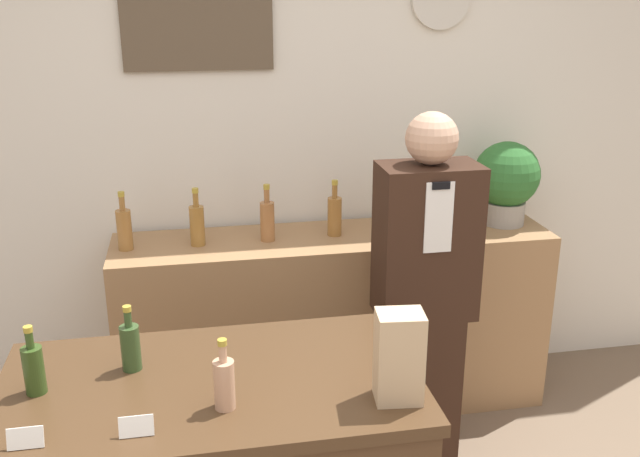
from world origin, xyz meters
The scene contains 16 objects.
back_wall centered at (0.00, 2.00, 1.36)m, with size 5.20×0.09×2.70m.
back_shelf centered at (0.22, 1.71, 0.45)m, with size 2.07×0.47×0.90m.
shopkeeper centered at (0.49, 1.17, 0.78)m, with size 0.40×0.25×1.57m.
potted_plant centered at (1.08, 1.73, 1.13)m, with size 0.32×0.32×0.41m.
paper_bag centered at (0.11, 0.30, 1.04)m, with size 0.14×0.12×0.27m.
price_card_left centered at (-0.89, 0.26, 0.93)m, with size 0.09×0.02×0.06m.
price_card_right centered at (-0.61, 0.26, 0.93)m, with size 0.09×0.02×0.06m.
counter_bottle_0 centered at (-0.91, 0.53, 0.98)m, with size 0.06×0.06×0.21m.
counter_bottle_1 centered at (-0.64, 0.62, 0.98)m, with size 0.06×0.06×0.21m.
counter_bottle_2 centered at (-0.38, 0.35, 0.98)m, with size 0.06×0.06×0.21m.
shelf_bottle_0 centered at (-0.73, 1.70, 1.00)m, with size 0.07×0.07×0.27m.
shelf_bottle_1 centered at (-0.42, 1.70, 1.00)m, with size 0.07×0.07×0.27m.
shelf_bottle_2 centered at (-0.10, 1.70, 1.00)m, with size 0.07×0.07×0.27m.
shelf_bottle_3 centered at (0.22, 1.72, 1.00)m, with size 0.07×0.07×0.27m.
shelf_bottle_4 centered at (0.54, 1.70, 1.00)m, with size 0.07×0.07×0.27m.
shelf_bottle_5 centered at (0.86, 1.71, 1.00)m, with size 0.07×0.07×0.27m.
Camera 1 is at (-0.44, -1.40, 2.03)m, focal length 40.00 mm.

